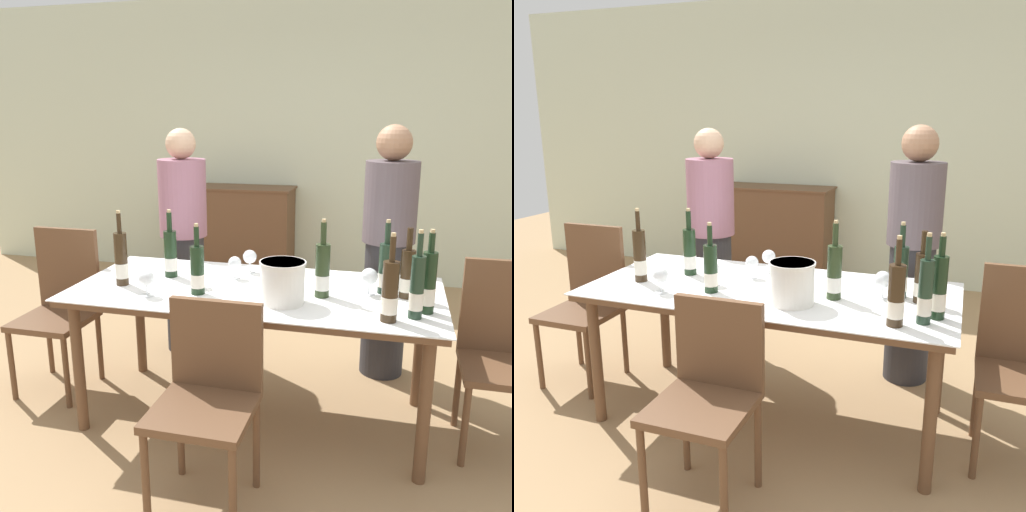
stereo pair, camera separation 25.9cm
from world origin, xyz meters
TOP-DOWN VIEW (x-y plane):
  - ground_plane at (0.00, 0.00)m, footprint 12.00×12.00m
  - back_wall at (0.00, 2.86)m, footprint 8.00×0.10m
  - sideboard_cabinet at (-0.88, 2.57)m, footprint 1.18×0.46m
  - dining_table at (0.00, 0.00)m, footprint 1.96×0.91m
  - ice_bucket at (0.18, -0.19)m, footprint 0.23×0.23m
  - wine_bottle_0 at (0.67, 0.09)m, footprint 0.07×0.07m
  - wine_bottle_1 at (0.78, 0.05)m, footprint 0.07×0.07m
  - wine_bottle_2 at (0.82, -0.24)m, footprint 0.06×0.06m
  - wine_bottle_3 at (0.70, -0.31)m, footprint 0.08×0.08m
  - wine_bottle_4 at (-0.53, 0.09)m, footprint 0.07×0.07m
  - wine_bottle_5 at (0.87, -0.15)m, footprint 0.07×0.07m
  - wine_bottle_6 at (-0.27, -0.16)m, footprint 0.07×0.07m
  - wine_bottle_7 at (-0.73, -0.12)m, footprint 0.07×0.07m
  - wine_bottle_8 at (0.36, -0.04)m, footprint 0.08×0.08m
  - wine_glass_0 at (-0.16, 0.15)m, footprint 0.07×0.07m
  - wine_glass_1 at (-0.11, 0.29)m, footprint 0.08×0.08m
  - wine_glass_2 at (-0.51, -0.26)m, footprint 0.08×0.08m
  - wine_glass_3 at (-0.31, -0.05)m, footprint 0.07×0.07m
  - wine_glass_4 at (0.59, 0.05)m, footprint 0.09×0.09m
  - chair_left_end at (-1.27, 0.09)m, footprint 0.42×0.42m
  - chair_near_front at (-0.03, -0.69)m, footprint 0.42×0.42m
  - chair_right_end at (1.27, 0.09)m, footprint 0.42×0.42m
  - person_host at (-0.73, 0.79)m, footprint 0.33×0.33m
  - person_guest_left at (0.67, 0.75)m, footprint 0.33×0.33m

SIDE VIEW (x-z plane):
  - ground_plane at x=0.00m, z-range 0.00..0.00m
  - sideboard_cabinet at x=-0.88m, z-range 0.00..0.97m
  - chair_near_front at x=-0.03m, z-range 0.08..0.97m
  - chair_right_end at x=1.27m, z-range 0.06..1.02m
  - chair_left_end at x=-1.27m, z-range 0.07..1.06m
  - dining_table at x=0.00m, z-range 0.31..1.08m
  - person_host at x=-0.73m, z-range 0.00..1.59m
  - person_guest_left at x=0.67m, z-range 0.00..1.62m
  - wine_glass_3 at x=-0.31m, z-range 0.79..0.91m
  - wine_glass_0 at x=-0.16m, z-range 0.79..0.92m
  - wine_glass_2 at x=-0.51m, z-range 0.79..0.92m
  - wine_glass_1 at x=-0.11m, z-range 0.79..0.93m
  - wine_glass_4 at x=0.59m, z-range 0.79..0.93m
  - ice_bucket at x=0.18m, z-range 0.77..0.98m
  - wine_bottle_6 at x=-0.27m, z-range 0.70..1.08m
  - wine_bottle_1 at x=0.78m, z-range 0.71..1.07m
  - wine_bottle_0 at x=0.67m, z-range 0.70..1.09m
  - wine_bottle_4 at x=-0.53m, z-range 0.70..1.09m
  - wine_bottle_3 at x=0.70m, z-range 0.70..1.10m
  - wine_bottle_8 at x=0.36m, z-range 0.70..1.10m
  - wine_bottle_7 at x=-0.73m, z-range 0.70..1.11m
  - wine_bottle_5 at x=0.87m, z-range 0.71..1.11m
  - wine_bottle_2 at x=0.82m, z-range 0.70..1.12m
  - back_wall at x=0.00m, z-range 0.00..2.80m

